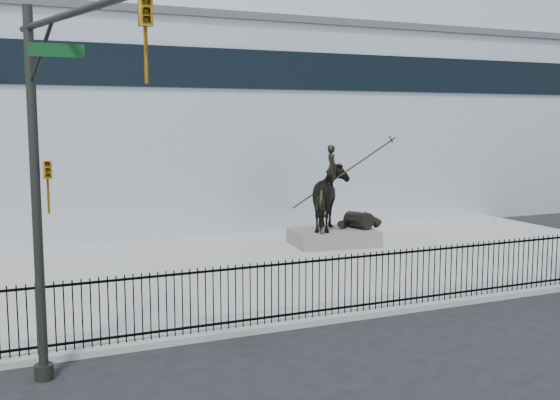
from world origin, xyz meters
name	(u,v)px	position (x,y,z in m)	size (l,w,h in m)	color
ground	(365,335)	(0.00, 0.00, 0.00)	(120.00, 120.00, 0.00)	black
plaza	(255,269)	(0.00, 7.00, 0.07)	(30.00, 12.00, 0.15)	gray
building	(160,128)	(0.00, 20.00, 4.50)	(44.00, 14.00, 9.00)	silver
picket_fence	(339,284)	(0.00, 1.25, 0.90)	(22.10, 0.10, 1.50)	black
statue_plinth	(334,237)	(4.16, 9.29, 0.44)	(3.15, 2.16, 0.59)	#615E59
equestrian_statue	(335,198)	(4.22, 9.29, 1.98)	(4.01, 2.74, 3.42)	black
traffic_signal_left	(53,173)	(-6.75, -0.62, 4.03)	(1.52, 4.84, 7.00)	black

